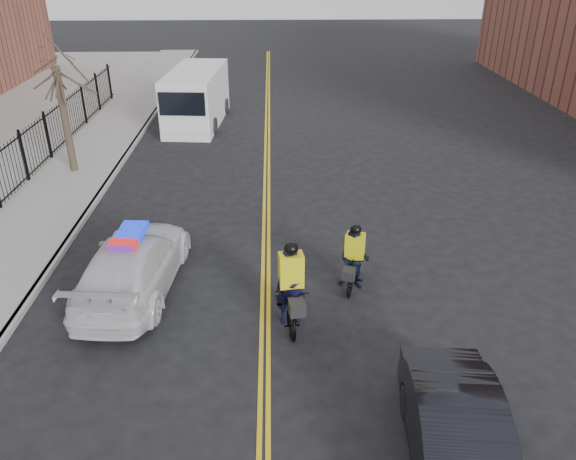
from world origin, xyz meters
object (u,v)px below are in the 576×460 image
at_px(cyclist_far, 354,263).
at_px(cyclist_near, 291,295).
at_px(dark_sedan, 459,443).
at_px(police_cruiser, 133,264).
at_px(cargo_van, 196,99).

bearing_deg(cyclist_far, cyclist_near, -119.61).
bearing_deg(dark_sedan, cyclist_far, 104.04).
xyz_separation_m(police_cruiser, cyclist_far, (5.71, -0.04, -0.04)).
distance_m(police_cruiser, cargo_van, 15.18).
distance_m(police_cruiser, cyclist_far, 5.71).
xyz_separation_m(dark_sedan, cyclist_far, (-0.97, 5.94, 0.01)).
height_order(cargo_van, cyclist_near, cargo_van).
bearing_deg(dark_sedan, cyclist_near, 125.50).
height_order(dark_sedan, cargo_van, cargo_van).
bearing_deg(cargo_van, cyclist_near, -71.51).
relative_size(cyclist_near, cyclist_far, 1.21).
height_order(dark_sedan, cyclist_near, cyclist_near).
height_order(police_cruiser, cyclist_far, cyclist_far).
distance_m(dark_sedan, cargo_van, 22.21).
bearing_deg(cyclist_near, police_cruiser, 151.58).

